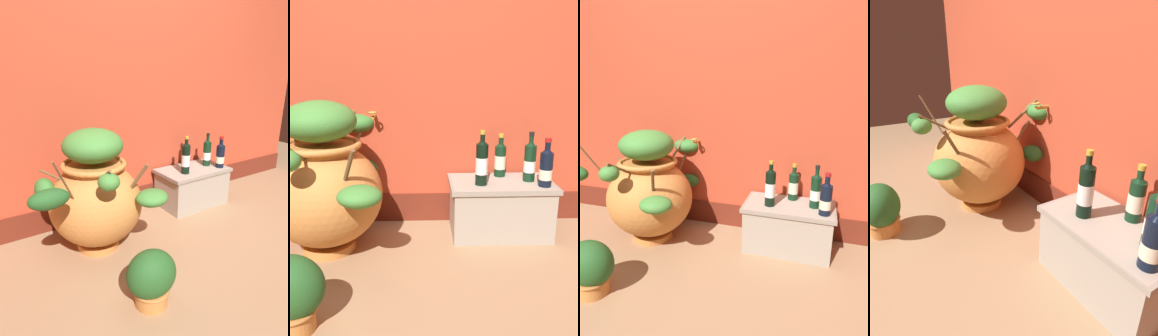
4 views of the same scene
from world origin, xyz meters
The scene contains 9 objects.
ground_plane centered at (0.00, 0.00, 0.00)m, with size 7.00×7.00×0.00m, color #9E7A56.
back_wall centered at (0.00, 1.20, 1.29)m, with size 4.40×0.33×2.60m.
terracotta_urn centered at (-0.52, 0.69, 0.42)m, with size 0.89×0.97×0.90m.
stone_ledge centered at (0.56, 0.87, 0.19)m, with size 0.67×0.39×0.36m.
wine_bottle_left centered at (0.81, 0.78, 0.48)m, with size 0.08×0.08×0.30m.
wine_bottle_middle centered at (0.42, 0.82, 0.51)m, with size 0.08×0.08×0.34m.
wine_bottle_right centered at (0.74, 0.88, 0.49)m, with size 0.08×0.08×0.32m.
wine_bottle_back centered at (0.58, 0.99, 0.48)m, with size 0.08×0.08×0.29m.
potted_shrub centered at (-0.50, -0.02, 0.18)m, with size 0.30×0.24×0.34m.
Camera 2 is at (0.05, -1.37, 1.10)m, focal length 39.62 mm.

